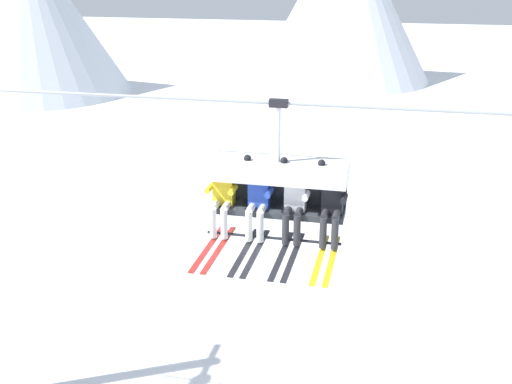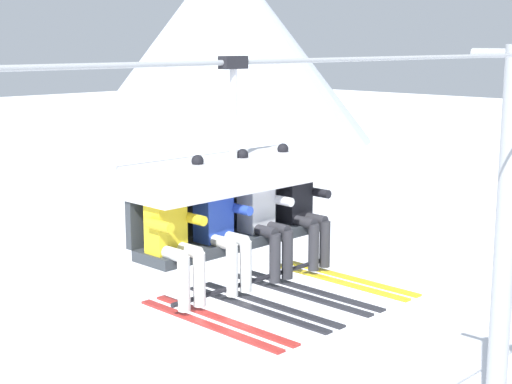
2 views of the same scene
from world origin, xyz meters
name	(u,v)px [view 1 (image 1 of 2)]	position (x,y,z in m)	size (l,w,h in m)	color
mountain_peak_west	(28,13)	(-23.93, 34.61, 5.98)	(14.59, 14.59, 11.96)	silver
lift_cable	(229,101)	(1.08, -0.80, 7.72)	(17.96, 0.05, 0.05)	#9EA3A8
chairlift_chair	(279,179)	(1.85, -0.73, 6.52)	(2.13, 0.74, 2.11)	#33383D
skier_yellow	(222,197)	(0.99, -0.95, 6.23)	(0.46, 1.70, 1.23)	yellow
skier_blue	(257,198)	(1.56, -0.94, 6.25)	(0.48, 1.70, 1.34)	#2847B7
skier_white	(294,201)	(2.13, -0.94, 6.25)	(0.48, 1.70, 1.34)	silver
skier_black	(331,204)	(2.70, -0.94, 6.25)	(0.48, 1.70, 1.34)	black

